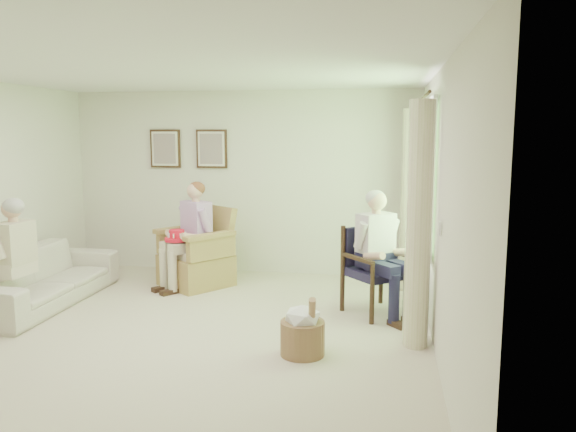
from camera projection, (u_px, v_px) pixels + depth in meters
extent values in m
plane|color=beige|center=(175.00, 337.00, 5.56)|extent=(5.50, 5.50, 0.00)
cube|color=silver|center=(243.00, 183.00, 8.05)|extent=(5.00, 0.04, 2.60)
cube|color=silver|center=(440.00, 213.00, 4.94)|extent=(0.04, 5.50, 2.60)
cube|color=white|center=(167.00, 68.00, 5.18)|extent=(5.00, 5.50, 0.02)
cube|color=#2D6B23|center=(428.00, 175.00, 6.08)|extent=(0.02, 1.40, 1.50)
cube|color=white|center=(430.00, 102.00, 5.97)|extent=(0.04, 1.52, 0.06)
cube|color=white|center=(425.00, 246.00, 6.19)|extent=(0.04, 1.52, 0.06)
cylinder|color=#382114|center=(421.00, 100.00, 5.98)|extent=(0.03, 2.50, 0.03)
cylinder|color=beige|center=(419.00, 226.00, 5.21)|extent=(0.34, 0.34, 2.30)
cylinder|color=beige|center=(410.00, 201.00, 7.12)|extent=(0.34, 0.34, 2.30)
cube|color=#382114|center=(165.00, 149.00, 8.14)|extent=(0.45, 0.03, 0.55)
cube|color=silver|center=(165.00, 149.00, 8.12)|extent=(0.39, 0.01, 0.49)
cube|color=tan|center=(165.00, 149.00, 8.12)|extent=(0.33, 0.01, 0.43)
cube|color=#382114|center=(212.00, 149.00, 8.03)|extent=(0.45, 0.03, 0.55)
cube|color=silver|center=(211.00, 149.00, 8.00)|extent=(0.39, 0.01, 0.49)
cube|color=tan|center=(211.00, 149.00, 8.00)|extent=(0.33, 0.01, 0.43)
cube|color=tan|center=(196.00, 270.00, 7.43)|extent=(0.78, 0.76, 0.41)
cube|color=beige|center=(195.00, 252.00, 7.36)|extent=(0.60, 0.58, 0.10)
cube|color=tan|center=(203.00, 227.00, 7.66)|extent=(0.72, 0.22, 0.61)
cube|color=tan|center=(170.00, 243.00, 7.44)|extent=(0.10, 0.70, 0.29)
cube|color=tan|center=(222.00, 244.00, 7.32)|extent=(0.10, 0.70, 0.29)
cylinder|color=black|center=(350.00, 301.00, 6.07)|extent=(0.05, 0.05, 0.41)
cylinder|color=black|center=(403.00, 303.00, 5.97)|extent=(0.05, 0.05, 0.41)
cylinder|color=black|center=(353.00, 288.00, 6.58)|extent=(0.05, 0.05, 0.41)
cylinder|color=black|center=(402.00, 290.00, 6.48)|extent=(0.05, 0.05, 0.41)
cube|color=#1C1734|center=(377.00, 273.00, 6.24)|extent=(0.55, 0.53, 0.09)
cube|color=#1C1734|center=(378.00, 246.00, 6.45)|extent=(0.51, 0.07, 0.47)
imported|color=beige|center=(42.00, 277.00, 6.61)|extent=(2.18, 0.85, 0.64)
cube|color=beige|center=(195.00, 240.00, 7.34)|extent=(0.40, 0.26, 0.16)
cube|color=#CC9BDB|center=(195.00, 219.00, 7.32)|extent=(0.39, 0.24, 0.46)
sphere|color=#DDAD8E|center=(194.00, 191.00, 7.26)|extent=(0.21, 0.21, 0.21)
ellipsoid|color=brown|center=(194.00, 189.00, 7.28)|extent=(0.22, 0.22, 0.18)
cube|color=beige|center=(182.00, 247.00, 7.15)|extent=(0.14, 0.44, 0.13)
cube|color=beige|center=(197.00, 247.00, 7.12)|extent=(0.14, 0.44, 0.13)
cylinder|color=beige|center=(176.00, 272.00, 7.00)|extent=(0.12, 0.12, 0.51)
cylinder|color=beige|center=(192.00, 273.00, 6.96)|extent=(0.12, 0.12, 0.51)
cube|color=#1C1939|center=(377.00, 259.00, 6.22)|extent=(0.40, 0.26, 0.16)
cube|color=silver|center=(378.00, 234.00, 6.19)|extent=(0.39, 0.24, 0.46)
sphere|color=#DDAD8E|center=(379.00, 201.00, 6.13)|extent=(0.21, 0.21, 0.21)
ellipsoid|color=#B7B2AD|center=(379.00, 198.00, 6.15)|extent=(0.22, 0.22, 0.18)
cube|color=#1C1939|center=(368.00, 268.00, 6.03)|extent=(0.14, 0.44, 0.13)
cube|color=#1C1939|center=(386.00, 268.00, 5.99)|extent=(0.14, 0.44, 0.13)
cylinder|color=#1C1939|center=(366.00, 298.00, 5.87)|extent=(0.12, 0.12, 0.52)
cylinder|color=#1C1939|center=(386.00, 299.00, 5.84)|extent=(0.12, 0.12, 0.52)
cube|color=beige|center=(15.00, 267.00, 6.12)|extent=(0.42, 0.26, 0.16)
cube|color=beige|center=(14.00, 242.00, 6.10)|extent=(0.41, 0.24, 0.46)
sphere|color=#DDAD8E|center=(11.00, 208.00, 6.03)|extent=(0.21, 0.21, 0.21)
ellipsoid|color=#B7B2AD|center=(12.00, 206.00, 6.05)|extent=(0.22, 0.22, 0.18)
cube|color=beige|center=(10.00, 277.00, 5.89)|extent=(0.14, 0.44, 0.13)
cylinder|color=red|center=(177.00, 239.00, 7.14)|extent=(0.31, 0.31, 0.04)
cylinder|color=red|center=(177.00, 235.00, 7.13)|extent=(0.19, 0.19, 0.12)
cube|color=white|center=(184.00, 235.00, 7.11)|extent=(0.04, 0.01, 0.05)
cube|color=white|center=(184.00, 234.00, 7.19)|extent=(0.04, 0.04, 0.05)
cube|color=white|center=(180.00, 233.00, 7.23)|extent=(0.01, 0.04, 0.05)
cube|color=white|center=(173.00, 233.00, 7.21)|extent=(0.04, 0.04, 0.05)
cube|color=white|center=(169.00, 234.00, 7.15)|extent=(0.04, 0.01, 0.05)
cube|color=white|center=(169.00, 235.00, 7.07)|extent=(0.04, 0.04, 0.05)
cube|color=white|center=(174.00, 236.00, 7.03)|extent=(0.01, 0.04, 0.05)
cube|color=white|center=(180.00, 236.00, 7.05)|extent=(0.04, 0.04, 0.05)
cylinder|color=tan|center=(302.00, 338.00, 5.09)|extent=(0.48, 0.48, 0.32)
ellipsoid|color=white|center=(303.00, 316.00, 5.06)|extent=(0.36, 0.36, 0.22)
cylinder|color=#A57F56|center=(312.00, 319.00, 5.00)|extent=(0.16, 0.29, 0.47)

